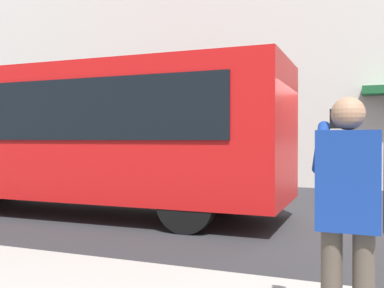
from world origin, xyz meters
TOP-DOWN VIEW (x-y plane):
  - ground_plane at (0.00, 0.00)m, footprint 60.00×60.00m
  - building_facade_far at (-0.02, -6.80)m, footprint 28.00×1.55m
  - red_bus at (4.43, 0.18)m, footprint 9.05×2.54m
  - pedestrian_photographer at (-1.23, 4.91)m, footprint 0.53×0.52m

SIDE VIEW (x-z plane):
  - ground_plane at x=0.00m, z-range 0.00..0.00m
  - pedestrian_photographer at x=-1.23m, z-range 0.29..1.99m
  - red_bus at x=4.43m, z-range 0.14..3.22m
  - building_facade_far at x=-0.02m, z-range -0.01..11.99m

